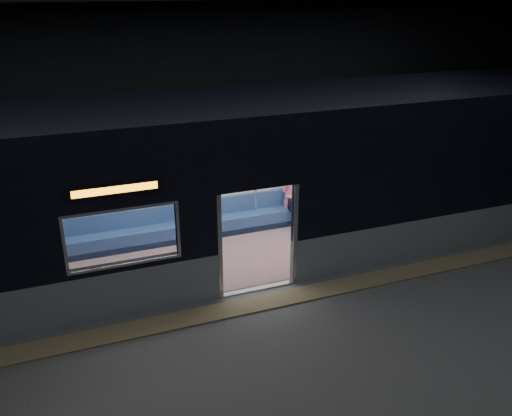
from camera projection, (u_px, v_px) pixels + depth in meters
station_floor at (279, 319)px, 9.43m from camera, size 24.00×14.00×0.01m
station_envelope at (284, 110)px, 8.03m from camera, size 24.00×14.00×5.00m
tactile_strip at (268, 302)px, 9.90m from camera, size 22.80×0.50×0.03m
metro_car at (231, 174)px, 10.92m from camera, size 18.00×3.04×3.35m
passenger at (293, 195)px, 12.82m from camera, size 0.38×0.64×1.29m
handbag at (295, 202)px, 12.67m from camera, size 0.29×0.25×0.14m
transit_map at (400, 149)px, 13.84m from camera, size 1.05×0.03×0.68m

